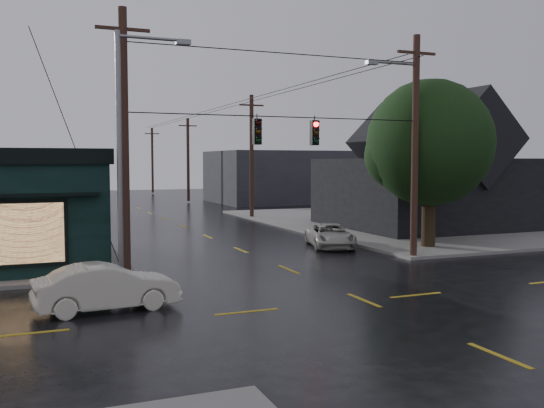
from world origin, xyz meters
name	(u,v)px	position (x,y,z in m)	size (l,w,h in m)	color
ground_plane	(364,300)	(0.00, 0.00, 0.00)	(160.00, 160.00, 0.00)	black
sidewalk_ne	(457,220)	(20.00, 20.00, 0.07)	(28.00, 28.00, 0.15)	slate
ne_building	(428,161)	(15.00, 17.00, 4.47)	(12.60, 11.60, 8.75)	black
corner_tree	(430,143)	(8.98, 8.73, 5.39)	(6.40, 6.40, 8.46)	black
utility_pole_nw	(127,279)	(-6.50, 6.50, 0.00)	(2.00, 0.32, 10.15)	#331D16
utility_pole_ne	(413,258)	(6.50, 6.50, 0.00)	(2.00, 0.32, 10.15)	#331D16
utility_pole_far_a	(252,218)	(6.50, 28.00, 0.00)	(2.00, 0.32, 9.65)	#331D16
utility_pole_far_b	(188,202)	(6.50, 48.00, 0.00)	(2.00, 0.32, 9.15)	#331D16
utility_pole_far_c	(153,194)	(6.50, 68.00, 0.00)	(2.00, 0.32, 9.15)	#331D16
span_signal_assembly	(286,132)	(0.10, 6.50, 5.70)	(13.00, 0.48, 1.23)	black
streetlight_nw	(122,283)	(-6.80, 5.80, 0.00)	(5.40, 0.30, 9.15)	slate
streetlight_ne	(413,256)	(7.00, 7.20, 0.00)	(5.40, 0.30, 9.15)	slate
bg_building_east	(279,177)	(16.00, 45.00, 2.80)	(14.00, 12.00, 5.60)	#28292E
sedan_cream	(107,287)	(-7.81, 1.78, 0.70)	(1.48, 4.26, 1.40)	beige
suv_silver	(330,236)	(4.64, 11.18, 0.61)	(2.03, 4.41, 1.23)	#A5A298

